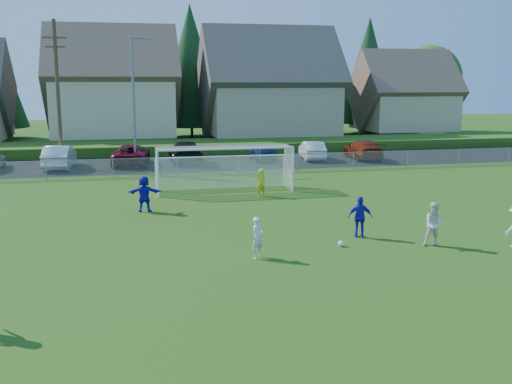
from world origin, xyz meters
TOP-DOWN VIEW (x-y plane):
  - ground at (0.00, 0.00)m, footprint 160.00×160.00m
  - asphalt_lot at (0.00, 27.50)m, footprint 60.00×60.00m
  - grass_embankment at (0.00, 35.00)m, footprint 70.00×6.00m
  - soccer_ball at (2.30, 3.99)m, footprint 0.22×0.22m
  - player_white_a at (-1.01, 3.27)m, footprint 0.62×0.59m
  - player_white_b at (5.64, 3.26)m, footprint 0.95×0.84m
  - player_blue_a at (3.49, 5.10)m, footprint 1.01×0.65m
  - player_blue_b at (-4.49, 11.61)m, footprint 1.61×0.68m
  - goalkeeper at (1.61, 13.99)m, footprint 0.60×0.46m
  - car_b at (-9.64, 26.81)m, footprint 1.97×4.98m
  - car_c at (-4.77, 27.44)m, footprint 2.96×5.57m
  - car_d at (-0.87, 27.64)m, footprint 2.38×5.57m
  - car_e at (4.95, 27.66)m, footprint 1.68×4.03m
  - car_f at (8.80, 27.43)m, footprint 2.07×4.44m
  - car_g at (12.73, 26.85)m, footprint 2.47×5.16m
  - soccer_goal at (0.00, 16.05)m, footprint 7.42×1.90m
  - chainlink_fence at (0.00, 22.00)m, footprint 52.06×0.06m
  - streetlight at (-4.45, 26.00)m, footprint 1.38×0.18m
  - utility_pole at (-9.50, 27.00)m, footprint 1.60×0.26m
  - houses_row at (1.97, 42.46)m, footprint 53.90×11.45m
  - tree_row at (1.04, 48.74)m, footprint 65.98×12.36m

SIDE VIEW (x-z plane):
  - ground at x=0.00m, z-range 0.00..0.00m
  - asphalt_lot at x=0.00m, z-range 0.01..0.01m
  - soccer_ball at x=2.30m, z-range 0.00..0.22m
  - grass_embankment at x=0.00m, z-range 0.00..0.80m
  - chainlink_fence at x=0.00m, z-range 0.03..1.23m
  - car_e at x=4.95m, z-range 0.00..1.36m
  - car_f at x=8.80m, z-range 0.00..1.41m
  - player_white_a at x=-1.01m, z-range 0.00..1.43m
  - car_g at x=12.73m, z-range 0.00..1.45m
  - goalkeeper at x=1.61m, z-range 0.00..1.47m
  - car_c at x=-4.77m, z-range 0.00..1.49m
  - car_d at x=-0.87m, z-range 0.00..1.60m
  - player_blue_a at x=3.49m, z-range 0.00..1.60m
  - car_b at x=-9.64m, z-range 0.00..1.61m
  - player_white_b at x=5.64m, z-range 0.00..1.64m
  - player_blue_b at x=-4.49m, z-range 0.00..1.69m
  - soccer_goal at x=0.00m, z-range 0.38..2.88m
  - streetlight at x=-4.45m, z-range 0.34..9.34m
  - utility_pole at x=-9.50m, z-range 0.15..10.15m
  - tree_row at x=1.04m, z-range 0.01..13.81m
  - houses_row at x=1.97m, z-range 0.69..13.97m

